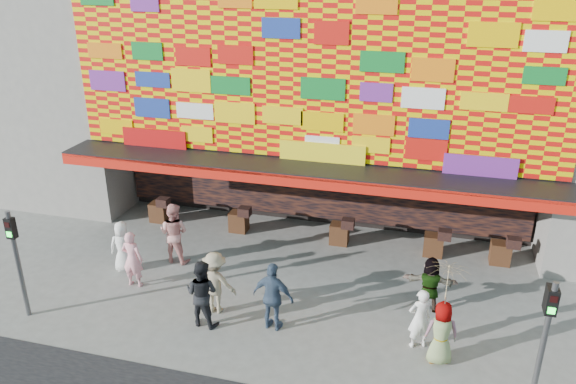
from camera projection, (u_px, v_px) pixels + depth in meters
name	position (u px, v px, depth m)	size (l,w,h in m)	color
ground	(270.00, 318.00, 14.67)	(90.00, 90.00, 0.00)	slate
shop_building	(335.00, 64.00, 19.93)	(15.20, 9.40, 10.00)	gray
neighbor_left	(17.00, 30.00, 22.60)	(11.00, 8.00, 12.00)	gray
signal_left	(16.00, 253.00, 14.11)	(0.22, 0.20, 3.00)	#59595B
signal_right	(546.00, 332.00, 11.13)	(0.22, 0.20, 3.00)	#59595B
ped_a	(123.00, 246.00, 16.66)	(0.77, 0.50, 1.57)	white
ped_b	(132.00, 259.00, 15.84)	(0.62, 0.41, 1.70)	pink
ped_c	(202.00, 293.00, 14.14)	(0.88, 0.68, 1.80)	black
ped_d	(215.00, 283.00, 14.66)	(1.12, 0.64, 1.73)	#9D8F72
ped_e	(273.00, 297.00, 13.94)	(1.09, 0.45, 1.85)	#3A4D66
ped_f	(430.00, 284.00, 14.76)	(1.44, 0.46, 1.55)	gray
ped_g	(441.00, 333.00, 12.82)	(0.78, 0.50, 1.59)	gray
ped_h	(420.00, 319.00, 13.33)	(0.58, 0.38, 1.58)	white
ped_i	(174.00, 233.00, 17.10)	(0.93, 0.73, 1.92)	pink
parasol	(448.00, 282.00, 12.30)	(1.22, 1.24, 1.83)	#D0B683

